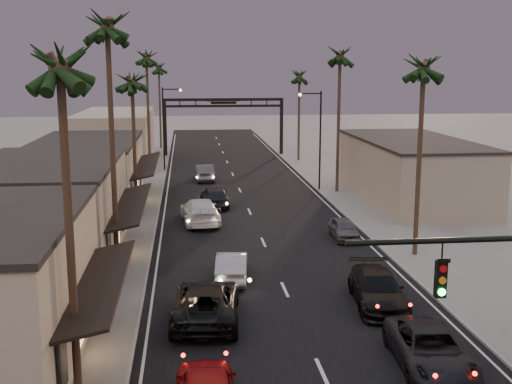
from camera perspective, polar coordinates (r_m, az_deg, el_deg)
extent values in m
plane|color=slate|center=(52.91, -0.90, -1.05)|extent=(200.00, 200.00, 0.00)
cube|color=black|center=(57.79, -1.36, -0.02)|extent=(14.00, 120.00, 0.02)
cube|color=slate|center=(64.63, -10.32, 1.03)|extent=(5.00, 92.00, 0.12)
cube|color=slate|center=(66.03, 6.36, 1.35)|extent=(5.00, 92.00, 0.12)
cube|color=gray|center=(39.29, -18.15, -1.74)|extent=(8.00, 14.00, 5.50)
cube|color=tan|center=(54.81, -14.77, 1.66)|extent=(8.00, 16.00, 5.00)
cube|color=gray|center=(77.38, -12.34, 4.77)|extent=(8.00, 20.00, 6.00)
cube|color=gray|center=(55.51, 13.64, 1.83)|extent=(8.00, 18.00, 5.00)
cylinder|color=black|center=(18.11, 20.97, -3.90)|extent=(8.40, 0.16, 0.16)
cube|color=black|center=(17.73, 16.09, -7.44)|extent=(0.28, 0.22, 1.00)
cube|color=black|center=(81.91, -8.07, 5.59)|extent=(0.40, 0.40, 7.00)
cube|color=black|center=(82.77, 2.27, 5.75)|extent=(0.40, 0.40, 7.00)
cube|color=black|center=(81.76, -2.90, 8.21)|extent=(15.20, 0.35, 0.35)
cube|color=black|center=(81.80, -2.89, 7.65)|extent=(15.20, 0.30, 0.30)
cube|color=beige|center=(81.76, -2.90, 7.93)|extent=(4.20, 0.12, 1.00)
cylinder|color=black|center=(58.15, 5.72, 4.48)|extent=(0.16, 0.16, 9.00)
cylinder|color=black|center=(57.63, 4.82, 8.72)|extent=(2.00, 0.12, 0.12)
sphere|color=#FFD899|center=(57.47, 3.93, 8.63)|extent=(0.30, 0.30, 0.30)
cylinder|color=black|center=(69.87, -8.22, 5.50)|extent=(0.16, 0.16, 9.00)
cylinder|color=black|center=(69.57, -7.49, 9.05)|extent=(2.00, 0.12, 0.12)
sphere|color=#FFD899|center=(69.56, -6.73, 8.98)|extent=(0.30, 0.30, 0.30)
cylinder|color=#38281C|center=(21.59, -16.20, -4.29)|extent=(0.28, 0.28, 11.00)
sphere|color=black|center=(20.88, -17.11, 12.09)|extent=(3.20, 3.20, 3.20)
cylinder|color=#38281C|center=(34.04, -12.61, 3.08)|extent=(0.28, 0.28, 13.00)
sphere|color=black|center=(33.84, -13.13, 15.07)|extent=(3.20, 3.20, 3.20)
cylinder|color=#38281C|center=(48.05, -10.75, 3.58)|extent=(0.28, 0.28, 10.00)
sphere|color=black|center=(47.68, -10.99, 10.27)|extent=(3.20, 3.20, 3.20)
cylinder|color=#38281C|center=(66.82, -9.55, 6.51)|extent=(0.28, 0.28, 12.00)
sphere|color=black|center=(66.65, -9.73, 12.18)|extent=(3.20, 3.20, 3.20)
cylinder|color=#38281C|center=(38.37, 14.28, 2.36)|extent=(0.28, 0.28, 11.00)
sphere|color=black|center=(37.97, 14.73, 11.50)|extent=(3.20, 3.20, 3.20)
cylinder|color=#38281C|center=(57.34, 7.34, 5.86)|extent=(0.28, 0.28, 12.00)
sphere|color=black|center=(57.14, 7.50, 12.46)|extent=(3.20, 3.20, 3.20)
cylinder|color=#38281C|center=(76.94, 3.83, 6.46)|extent=(0.28, 0.28, 10.00)
sphere|color=black|center=(76.70, 3.88, 10.63)|extent=(3.20, 3.20, 3.20)
cylinder|color=#38281C|center=(89.76, -8.54, 7.32)|extent=(0.28, 0.28, 11.00)
sphere|color=black|center=(89.59, -8.65, 11.22)|extent=(3.20, 3.20, 3.20)
imported|color=black|center=(28.80, -4.45, -9.73)|extent=(3.35, 6.38, 1.71)
imported|color=#9E9DA2|center=(34.10, -2.17, -6.56)|extent=(2.05, 4.69, 1.50)
imported|color=silver|center=(46.33, -4.99, -1.69)|extent=(3.03, 6.37, 1.79)
imported|color=black|center=(51.76, -3.69, -0.39)|extent=(2.39, 5.13, 1.70)
imported|color=#47464A|center=(63.90, -4.61, 1.74)|extent=(1.91, 5.00, 1.63)
imported|color=black|center=(25.37, 15.20, -13.30)|extent=(2.88, 5.60, 1.51)
imported|color=black|center=(30.99, 10.76, -8.48)|extent=(2.79, 5.73, 1.60)
imported|color=#46474B|center=(42.45, 7.83, -3.25)|extent=(1.68, 3.95, 1.33)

